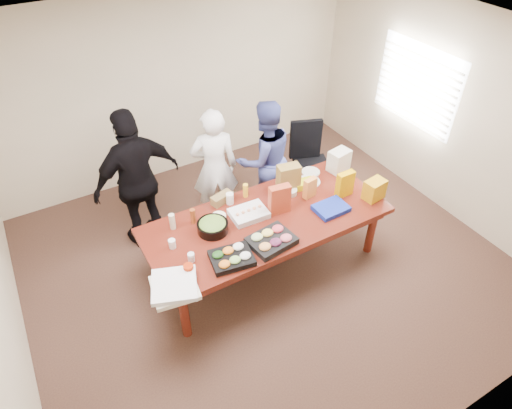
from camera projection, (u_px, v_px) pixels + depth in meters
floor at (266, 264)px, 5.56m from camera, size 5.50×5.00×0.02m
ceiling at (270, 47)px, 3.83m from camera, size 5.50×5.00×0.02m
wall_back at (177, 87)px, 6.36m from camera, size 5.50×0.04×2.70m
wall_front at (458, 363)px, 3.03m from camera, size 5.50×0.04×2.70m
wall_right at (450, 113)px, 5.75m from camera, size 0.04×5.00×2.70m
window_panel at (416, 85)px, 6.04m from camera, size 0.03×1.40×1.10m
window_blinds at (414, 86)px, 6.03m from camera, size 0.04×1.36×1.00m
conference_table at (266, 242)px, 5.32m from camera, size 2.80×1.20×0.75m
office_chair at (312, 163)px, 6.31m from camera, size 0.70×0.70×1.07m
person_center at (215, 167)px, 5.72m from camera, size 0.70×0.56×1.65m
person_right at (265, 159)px, 5.87m from camera, size 0.83×0.66×1.64m
person_left at (138, 181)px, 5.31m from camera, size 1.16×0.62×1.88m
veggie_tray at (232, 258)px, 4.55m from camera, size 0.48×0.40×0.07m
fruit_tray at (271, 241)px, 4.74m from camera, size 0.51×0.43×0.07m
sheet_cake at (249, 213)px, 5.09m from camera, size 0.43×0.33×0.07m
salad_bowl at (213, 227)px, 4.88m from camera, size 0.36×0.36×0.11m
chip_bag_blue at (331, 208)px, 5.17m from camera, size 0.39×0.29×0.06m
chip_bag_red at (279, 199)px, 5.06m from camera, size 0.26×0.14×0.36m
chip_bag_yellow at (345, 184)px, 5.30m from camera, size 0.22×0.09×0.33m
chip_bag_orange at (310, 188)px, 5.30m from camera, size 0.18×0.10×0.26m
mayo_jar at (230, 199)px, 5.24m from camera, size 0.09×0.09×0.14m
mustard_bottle at (246, 191)px, 5.33m from camera, size 0.07×0.07×0.17m
dressing_bottle at (193, 216)px, 4.96m from camera, size 0.06×0.06×0.19m
ranch_bottle at (172, 222)px, 4.89m from camera, size 0.08×0.08×0.20m
banana_bunch at (304, 184)px, 5.51m from camera, size 0.28×0.19×0.09m
bread_loaf at (222, 198)px, 5.27m from camera, size 0.29×0.18×0.11m
kraft_bag at (288, 178)px, 5.37m from camera, size 0.29×0.20×0.35m
red_cup at (189, 270)px, 4.38m from camera, size 0.12×0.12×0.13m
clear_cup_a at (191, 257)px, 4.54m from camera, size 0.07×0.07×0.10m
clear_cup_b at (172, 244)px, 4.68m from camera, size 0.09×0.09×0.10m
pizza_box_lower at (175, 288)px, 4.26m from camera, size 0.48×0.48×0.05m
pizza_box_upper at (174, 285)px, 4.23m from camera, size 0.55×0.55×0.05m
plate_a at (309, 182)px, 5.60m from camera, size 0.36×0.36×0.02m
plate_b at (311, 172)px, 5.76m from camera, size 0.29×0.29×0.01m
dip_bowl_a at (290, 192)px, 5.40m from camera, size 0.18×0.18×0.07m
dip_bowl_b at (219, 218)px, 5.03m from camera, size 0.18×0.18×0.07m
grocery_bag_white at (339, 161)px, 5.73m from camera, size 0.30×0.23×0.28m
grocery_bag_yellow at (374, 190)px, 5.29m from camera, size 0.27×0.20×0.25m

